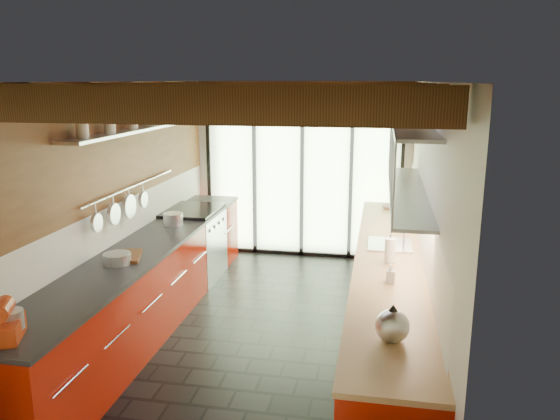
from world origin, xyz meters
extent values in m
plane|color=black|center=(0.00, 0.00, 0.00)|extent=(5.50, 5.50, 0.00)
plane|color=silver|center=(0.00, 2.75, 1.30)|extent=(3.20, 0.00, 3.20)
plane|color=silver|center=(0.00, -2.75, 1.30)|extent=(3.20, 0.00, 3.20)
plane|color=silver|center=(-1.60, 0.00, 1.30)|extent=(0.00, 5.50, 5.50)
plane|color=silver|center=(1.60, 0.00, 1.30)|extent=(0.00, 5.50, 5.50)
plane|color=#472814|center=(0.00, 0.00, 2.60)|extent=(5.50, 5.50, 0.00)
cube|color=#593316|center=(0.00, -2.25, 2.48)|extent=(3.14, 0.14, 0.22)
cube|color=#593316|center=(0.00, -1.35, 2.48)|extent=(3.14, 0.14, 0.22)
cube|color=#593316|center=(0.00, -0.45, 2.48)|extent=(3.14, 0.14, 0.22)
cube|color=#593316|center=(0.00, 0.45, 2.48)|extent=(3.14, 0.14, 0.22)
cube|color=#593316|center=(0.00, 1.35, 2.48)|extent=(3.14, 0.14, 0.22)
cube|color=#593316|center=(0.00, 2.25, 2.48)|extent=(3.14, 0.14, 0.22)
cube|color=brown|center=(0.00, 2.71, 2.35)|extent=(3.14, 0.06, 0.50)
plane|color=brown|center=(-1.57, 0.20, 1.98)|extent=(0.00, 4.90, 4.90)
plane|color=#C6EAAD|center=(0.00, 2.73, 1.08)|extent=(2.90, 0.00, 2.90)
cube|color=black|center=(-1.45, 2.72, 1.07)|extent=(0.05, 0.04, 2.15)
cube|color=black|center=(1.45, 2.72, 1.07)|extent=(0.05, 0.04, 2.15)
cube|color=black|center=(0.00, 2.69, 1.07)|extent=(0.06, 0.05, 2.15)
cube|color=black|center=(0.00, 2.69, 2.15)|extent=(2.90, 0.05, 0.06)
cylinder|color=#B80E11|center=(0.00, 2.67, 2.35)|extent=(0.34, 0.04, 0.34)
cylinder|color=beige|center=(0.00, 2.65, 2.35)|extent=(0.28, 0.02, 0.28)
cube|color=#9C1404|center=(-1.28, 0.00, 0.44)|extent=(0.65, 5.00, 0.88)
cube|color=black|center=(-1.28, 0.00, 0.90)|extent=(0.68, 5.00, 0.04)
cube|color=silver|center=(-1.28, 1.45, 0.44)|extent=(0.66, 0.90, 0.90)
cube|color=black|center=(-1.28, 1.45, 0.93)|extent=(0.65, 0.90, 0.06)
cube|color=#9C1404|center=(1.28, 0.00, 0.44)|extent=(0.65, 5.00, 0.88)
cube|color=#AB8153|center=(1.28, 0.00, 0.90)|extent=(0.68, 5.00, 0.04)
cube|color=white|center=(0.95, 0.40, 0.44)|extent=(0.02, 0.60, 0.84)
cube|color=silver|center=(1.28, 0.40, 0.93)|extent=(0.45, 0.52, 0.02)
cylinder|color=silver|center=(1.42, 0.40, 1.10)|extent=(0.02, 0.02, 0.34)
torus|color=silver|center=(1.36, 0.40, 1.27)|extent=(0.14, 0.02, 0.14)
plane|color=silver|center=(1.26, 0.30, 1.85)|extent=(0.00, 3.00, 3.00)
cube|color=#9EA0A5|center=(1.43, 0.30, 1.51)|extent=(0.34, 3.00, 0.03)
cube|color=#9EA0A5|center=(1.43, 0.30, 2.19)|extent=(0.34, 3.00, 0.03)
cylinder|color=silver|center=(-1.54, 0.30, 1.47)|extent=(0.02, 2.20, 0.02)
cube|color=silver|center=(-1.45, 0.20, 2.10)|extent=(0.28, 2.60, 0.03)
cylinder|color=silver|center=(-1.50, -0.60, 1.29)|extent=(0.04, 0.18, 0.18)
cylinder|color=silver|center=(-1.50, -0.25, 1.29)|extent=(0.04, 0.22, 0.22)
cylinder|color=silver|center=(-1.50, 0.10, 1.29)|extent=(0.04, 0.26, 0.26)
cylinder|color=silver|center=(-1.50, 0.45, 1.29)|extent=(0.04, 0.18, 0.18)
cube|color=red|center=(-1.27, -2.25, 0.99)|extent=(0.29, 0.36, 0.13)
cylinder|color=red|center=(-1.27, -2.27, 1.14)|extent=(0.19, 0.23, 0.12)
cylinder|color=silver|center=(-1.27, -2.19, 1.03)|extent=(0.21, 0.21, 0.13)
cylinder|color=silver|center=(-1.27, 0.75, 0.99)|extent=(0.27, 0.27, 0.15)
cylinder|color=silver|center=(-1.27, -0.68, 0.97)|extent=(0.29, 0.29, 0.10)
cube|color=brown|center=(-1.27, -0.51, 0.94)|extent=(0.39, 0.47, 0.03)
sphere|color=silver|center=(1.27, -1.80, 1.03)|extent=(0.30, 0.30, 0.23)
cone|color=black|center=(1.27, -1.80, 1.16)|extent=(0.11, 0.11, 0.06)
cylinder|color=silver|center=(1.27, -1.68, 1.04)|extent=(0.05, 0.09, 0.05)
cylinder|color=white|center=(1.27, -0.17, 1.04)|extent=(0.11, 0.11, 0.23)
cylinder|color=silver|center=(1.27, -0.17, 1.18)|extent=(0.02, 0.02, 0.04)
imported|color=silver|center=(1.27, -0.72, 1.00)|extent=(0.08, 0.08, 0.17)
imported|color=silver|center=(1.27, 2.13, 0.94)|extent=(0.22, 0.22, 0.05)
camera|label=1|loc=(1.15, -5.22, 2.61)|focal=35.00mm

